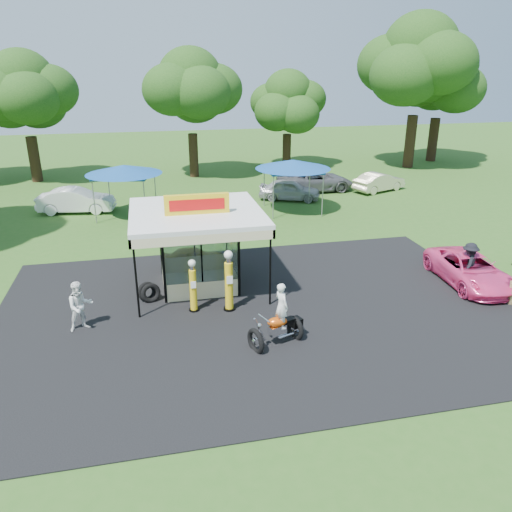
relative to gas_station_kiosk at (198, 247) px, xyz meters
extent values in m
plane|color=#2D5A1C|center=(2.00, -4.99, -1.78)|extent=(120.00, 120.00, 0.00)
cube|color=black|center=(2.00, -2.99, -1.76)|extent=(20.00, 14.00, 0.04)
cube|color=white|center=(0.00, 0.01, -1.75)|extent=(3.00, 3.00, 0.06)
cube|color=white|center=(0.00, 0.01, 1.51)|extent=(5.40, 5.40, 0.18)
cube|color=gold|center=(0.00, -0.49, 2.00)|extent=(2.60, 0.25, 0.80)
cube|color=red|center=(0.00, -0.62, 2.00)|extent=(2.21, 0.02, 0.45)
cylinder|color=black|center=(-2.55, -2.54, -0.18)|extent=(0.08, 0.08, 3.20)
cylinder|color=black|center=(2.55, -2.54, -0.18)|extent=(0.08, 0.08, 3.20)
cylinder|color=black|center=(-0.47, -2.43, -1.74)|extent=(0.40, 0.40, 0.09)
cylinder|color=gold|center=(-0.47, -2.43, -0.86)|extent=(0.28, 0.28, 1.65)
cylinder|color=silver|center=(-0.47, -2.43, 0.06)|extent=(0.18, 0.18, 0.18)
sphere|color=white|center=(-0.47, -2.43, 0.24)|extent=(0.29, 0.29, 0.29)
cube|color=white|center=(-0.47, -2.59, -0.59)|extent=(0.20, 0.02, 0.28)
cylinder|color=black|center=(0.89, -2.65, -1.73)|extent=(0.47, 0.47, 0.11)
cylinder|color=gold|center=(0.89, -2.65, -0.73)|extent=(0.32, 0.32, 1.90)
cylinder|color=silver|center=(0.89, -2.65, 0.33)|extent=(0.21, 0.21, 0.21)
sphere|color=white|center=(0.89, -2.65, 0.54)|extent=(0.34, 0.34, 0.34)
cube|color=white|center=(0.89, -2.84, -0.41)|extent=(0.23, 0.02, 0.32)
torus|color=black|center=(1.26, -5.77, -1.41)|extent=(0.48, 0.92, 0.91)
torus|color=black|center=(2.79, -5.21, -1.41)|extent=(0.48, 0.92, 0.91)
cube|color=silver|center=(2.07, -5.47, -1.24)|extent=(0.67, 0.49, 0.33)
ellipsoid|color=#CB4C0E|center=(2.07, -5.47, -0.93)|extent=(0.70, 0.39, 0.33)
cube|color=black|center=(2.43, -5.34, -1.00)|extent=(0.66, 0.47, 0.11)
cube|color=black|center=(2.82, -5.20, -1.18)|extent=(0.49, 0.48, 0.30)
cylinder|color=silver|center=(1.41, -5.72, -1.02)|extent=(0.47, 0.23, 0.97)
cylinder|color=silver|center=(1.56, -5.66, -0.64)|extent=(0.28, 0.63, 0.05)
sphere|color=silver|center=(1.39, -5.73, -0.86)|extent=(0.17, 0.17, 0.17)
imported|color=white|center=(2.23, -5.42, -0.37)|extent=(0.57, 0.70, 1.63)
torus|color=black|center=(-2.08, -1.26, -1.38)|extent=(0.88, 0.57, 0.83)
torus|color=black|center=(-2.23, -1.10, -1.38)|extent=(0.90, 0.66, 0.83)
imported|color=gold|center=(0.00, 2.21, -1.30)|extent=(2.82, 1.13, 0.96)
imported|color=#FF458E|center=(11.54, -2.39, -1.11)|extent=(2.54, 4.95, 1.34)
imported|color=white|center=(-4.56, -2.98, -0.85)|extent=(1.10, 0.98, 1.87)
imported|color=black|center=(11.45, -2.39, -0.84)|extent=(1.36, 1.36, 1.89)
imported|color=white|center=(-6.46, 13.20, -0.99)|extent=(4.98, 2.30, 1.58)
imported|color=#ACABAF|center=(7.91, 13.29, -1.05)|extent=(4.61, 3.17, 1.46)
imported|color=#57575A|center=(10.56, 15.47, -0.99)|extent=(5.79, 2.80, 1.59)
imported|color=beige|center=(15.26, 14.35, -1.08)|extent=(4.53, 3.00, 1.41)
cylinder|color=gray|center=(-4.76, 13.08, -0.49)|extent=(0.06, 0.06, 2.59)
cylinder|color=gray|center=(-1.71, 13.08, -0.49)|extent=(0.06, 0.06, 2.59)
cylinder|color=gray|center=(-4.76, 10.04, -0.49)|extent=(0.06, 0.06, 2.59)
cylinder|color=gray|center=(-1.71, 10.04, -0.49)|extent=(0.06, 0.06, 2.59)
cube|color=#15488E|center=(-3.23, 11.56, 0.88)|extent=(3.24, 3.24, 0.13)
cone|color=#15488E|center=(-3.23, 11.56, 1.21)|extent=(4.67, 4.67, 0.54)
cylinder|color=gray|center=(5.70, 12.06, -0.44)|extent=(0.07, 0.07, 2.68)
cylinder|color=gray|center=(8.84, 12.06, -0.44)|extent=(0.07, 0.07, 2.68)
cylinder|color=gray|center=(5.70, 8.92, -0.44)|extent=(0.07, 0.07, 2.68)
cylinder|color=gray|center=(8.84, 8.92, -0.44)|extent=(0.07, 0.07, 2.68)
cube|color=#15488E|center=(7.27, 10.49, 0.96)|extent=(3.35, 3.35, 0.13)
cone|color=#15488E|center=(7.27, 10.49, 1.31)|extent=(4.82, 4.82, 0.56)
cylinder|color=black|center=(-10.70, 23.61, 0.02)|extent=(0.86, 0.86, 3.61)
ellipsoid|color=#174012|center=(-10.70, 23.61, 4.63)|extent=(8.39, 8.39, 7.19)
cylinder|color=black|center=(2.13, 22.70, 0.02)|extent=(0.77, 0.77, 3.61)
ellipsoid|color=#174012|center=(2.13, 22.70, 4.71)|extent=(8.66, 8.66, 7.42)
cylinder|color=black|center=(10.94, 24.86, -0.25)|extent=(0.77, 0.77, 3.06)
ellipsoid|color=#174012|center=(10.94, 24.86, 3.66)|extent=(7.15, 7.15, 6.12)
cylinder|color=black|center=(22.11, 22.60, 0.57)|extent=(0.94, 0.94, 4.71)
ellipsoid|color=#174012|center=(22.11, 22.60, 6.59)|extent=(10.99, 10.99, 9.42)
cylinder|color=black|center=(25.99, 25.14, 0.28)|extent=(0.93, 0.93, 4.13)
ellipsoid|color=#174012|center=(25.99, 25.14, 5.46)|extent=(9.33, 9.33, 7.99)
camera|label=1|loc=(-1.86, -19.94, 7.23)|focal=35.00mm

